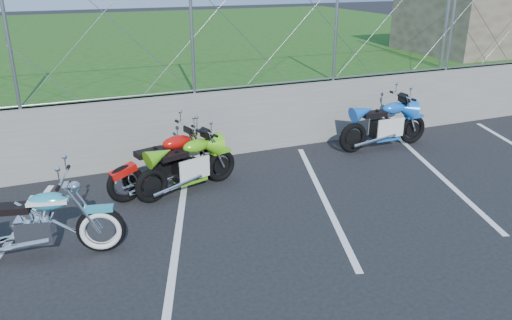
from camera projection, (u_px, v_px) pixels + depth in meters
name	position (u px, v px, depth m)	size (l,w,h in m)	color
ground	(199.00, 256.00, 6.46)	(90.00, 90.00, 0.00)	black
retaining_wall	(144.00, 132.00, 9.25)	(30.00, 0.22, 1.30)	slate
grass_field	(92.00, 54.00, 17.88)	(30.00, 20.00, 1.30)	#1C4512
stone_building	(497.00, 17.00, 14.17)	(5.00, 3.00, 1.80)	brown
chain_link_fence	(136.00, 42.00, 8.66)	(28.00, 0.03, 2.00)	gray
sign_pole	(449.00, 1.00, 11.39)	(0.08, 0.08, 3.00)	gray
parking_lines	(255.00, 208.00, 7.75)	(18.29, 4.31, 0.01)	silver
cruiser_turquoise	(39.00, 226.00, 6.31)	(2.16, 0.73, 1.09)	black
naked_orange	(169.00, 164.00, 8.26)	(2.08, 0.79, 1.06)	black
sportbike_green	(189.00, 167.00, 8.23)	(1.86, 0.77, 0.99)	black
sportbike_blue	(385.00, 126.00, 10.23)	(2.09, 0.74, 1.08)	black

